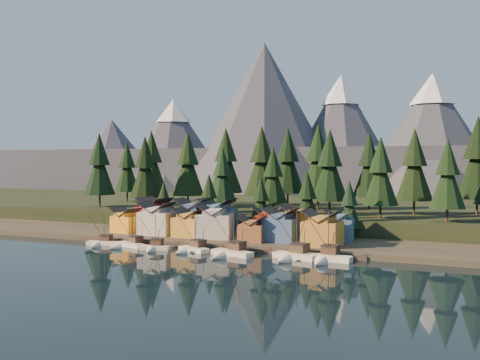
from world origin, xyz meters
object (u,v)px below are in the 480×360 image
at_px(boat_2, 154,242).
at_px(house_back_0, 154,213).
at_px(boat_0, 101,239).
at_px(house_front_1, 157,217).
at_px(boat_3, 191,244).
at_px(boat_4, 229,247).
at_px(boat_6, 326,251).
at_px(boat_1, 127,240).
at_px(house_back_1, 193,215).
at_px(boat_5, 293,249).
at_px(house_front_0, 126,220).

xyz_separation_m(boat_2, house_back_0, (-15.69, 25.71, 4.66)).
height_order(boat_0, house_front_1, house_front_1).
distance_m(boat_3, boat_4, 11.25).
bearing_deg(boat_6, boat_4, -168.53).
xyz_separation_m(boat_1, house_front_1, (-0.06, 15.11, 4.57)).
height_order(house_front_1, house_back_0, house_back_0).
relative_size(boat_4, house_back_1, 1.19).
xyz_separation_m(house_back_0, house_back_1, (14.22, -1.79, 0.11)).
bearing_deg(boat_4, boat_0, -168.29).
relative_size(boat_1, boat_5, 0.82).
xyz_separation_m(boat_2, boat_3, (9.90, 1.17, 0.15)).
bearing_deg(boat_3, house_back_0, 156.71).
bearing_deg(boat_5, boat_6, 18.52).
bearing_deg(house_back_1, boat_1, -115.91).
bearing_deg(boat_5, house_back_0, 169.16).
distance_m(boat_6, house_front_0, 65.36).
height_order(boat_2, house_front_0, boat_2).
xyz_separation_m(boat_0, house_back_1, (15.61, 22.74, 4.98)).
bearing_deg(house_back_0, boat_4, -25.98).
distance_m(boat_4, house_front_0, 44.43).
relative_size(boat_2, house_back_0, 0.97).
xyz_separation_m(boat_3, house_front_1, (-18.95, 15.29, 4.27)).
bearing_deg(boat_5, boat_1, -165.75).
distance_m(boat_1, house_front_1, 15.78).
height_order(boat_1, boat_6, boat_6).
height_order(boat_3, house_back_1, house_back_1).
relative_size(boat_0, house_back_0, 0.97).
bearing_deg(boat_3, house_back_1, 137.07).
xyz_separation_m(boat_1, boat_2, (8.99, -1.36, 0.15)).
height_order(house_front_0, house_back_0, house_back_0).
relative_size(boat_0, house_front_1, 1.02).
height_order(boat_6, house_front_1, boat_6).
distance_m(boat_1, boat_3, 18.89).
relative_size(boat_6, house_back_1, 1.24).
height_order(boat_5, house_front_1, boat_5).
relative_size(boat_5, house_front_0, 1.58).
height_order(boat_3, boat_4, boat_4).
relative_size(boat_3, boat_6, 0.87).
bearing_deg(house_front_0, house_front_1, 6.18).
bearing_deg(boat_5, house_back_1, 163.34).
xyz_separation_m(boat_3, boat_4, (11.11, -1.76, 0.07)).
relative_size(boat_4, boat_6, 0.96).
height_order(boat_1, house_back_0, house_back_0).
relative_size(boat_6, house_front_0, 1.56).
height_order(boat_1, boat_5, boat_5).
relative_size(boat_1, boat_4, 0.87).
distance_m(boat_2, house_front_0, 26.10).
relative_size(boat_3, boat_5, 0.86).
xyz_separation_m(boat_0, boat_6, (60.82, 0.52, 0.54)).
xyz_separation_m(boat_1, house_front_0, (-10.84, 15.30, 3.43)).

